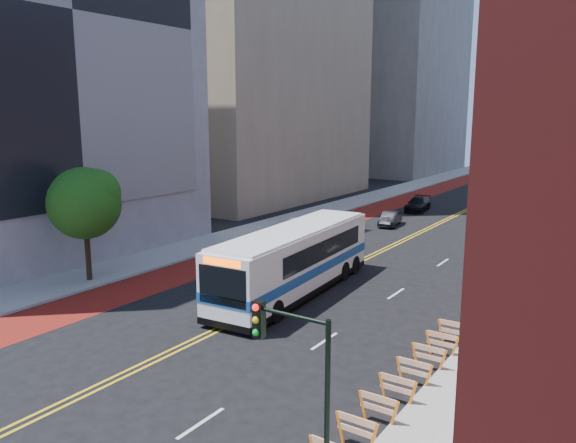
{
  "coord_description": "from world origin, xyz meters",
  "views": [
    {
      "loc": [
        16.31,
        -14.25,
        9.82
      ],
      "look_at": [
        1.55,
        8.0,
        4.71
      ],
      "focal_mm": 35.0,
      "sensor_mm": 36.0,
      "label": 1
    }
  ],
  "objects_px": {
    "traffic_signal": "(296,368)",
    "car_a": "(293,233)",
    "transit_bus": "(296,259)",
    "car_c": "(418,204)",
    "car_b": "(390,219)",
    "street_tree": "(85,200)"
  },
  "relations": [
    {
      "from": "traffic_signal",
      "to": "car_a",
      "type": "relative_size",
      "value": 1.2
    },
    {
      "from": "transit_bus",
      "to": "car_c",
      "type": "bearing_deg",
      "value": 93.7
    },
    {
      "from": "traffic_signal",
      "to": "car_b",
      "type": "bearing_deg",
      "value": 109.77
    },
    {
      "from": "traffic_signal",
      "to": "car_a",
      "type": "xyz_separation_m",
      "value": [
        -16.38,
        25.1,
        -3.0
      ]
    },
    {
      "from": "street_tree",
      "to": "car_b",
      "type": "xyz_separation_m",
      "value": [
        7.93,
        25.85,
        -4.27
      ]
    },
    {
      "from": "street_tree",
      "to": "car_c",
      "type": "height_order",
      "value": "street_tree"
    },
    {
      "from": "car_a",
      "to": "car_c",
      "type": "height_order",
      "value": "car_a"
    },
    {
      "from": "transit_bus",
      "to": "car_c",
      "type": "distance_m",
      "value": 30.11
    },
    {
      "from": "street_tree",
      "to": "traffic_signal",
      "type": "xyz_separation_m",
      "value": [
        20.66,
        -9.55,
        -1.19
      ]
    },
    {
      "from": "transit_bus",
      "to": "car_c",
      "type": "xyz_separation_m",
      "value": [
        -4.15,
        29.79,
        -1.24
      ]
    },
    {
      "from": "car_a",
      "to": "street_tree",
      "type": "bearing_deg",
      "value": -98.23
    },
    {
      "from": "traffic_signal",
      "to": "car_c",
      "type": "bearing_deg",
      "value": 106.96
    },
    {
      "from": "transit_bus",
      "to": "street_tree",
      "type": "bearing_deg",
      "value": -160.41
    },
    {
      "from": "street_tree",
      "to": "transit_bus",
      "type": "distance_m",
      "value": 12.69
    },
    {
      "from": "street_tree",
      "to": "transit_bus",
      "type": "height_order",
      "value": "street_tree"
    },
    {
      "from": "traffic_signal",
      "to": "car_b",
      "type": "height_order",
      "value": "traffic_signal"
    },
    {
      "from": "transit_bus",
      "to": "car_c",
      "type": "relative_size",
      "value": 2.85
    },
    {
      "from": "traffic_signal",
      "to": "car_c",
      "type": "height_order",
      "value": "traffic_signal"
    },
    {
      "from": "traffic_signal",
      "to": "car_a",
      "type": "bearing_deg",
      "value": 123.13
    },
    {
      "from": "car_b",
      "to": "traffic_signal",
      "type": "bearing_deg",
      "value": -80.28
    },
    {
      "from": "street_tree",
      "to": "car_a",
      "type": "height_order",
      "value": "street_tree"
    },
    {
      "from": "car_c",
      "to": "traffic_signal",
      "type": "bearing_deg",
      "value": -80.71
    }
  ]
}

